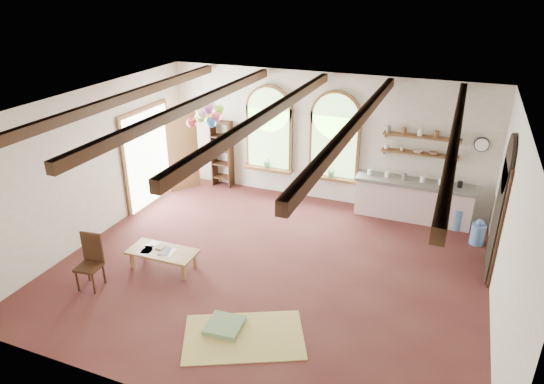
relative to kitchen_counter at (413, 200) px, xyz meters
The scene contains 27 objects.
floor 3.97m from the kitchen_counter, 125.71° to the right, with size 8.00×8.00×0.00m, color #512521.
ceiling_beams 4.73m from the kitchen_counter, 125.71° to the right, with size 6.20×6.80×0.18m, color #342010, non-canonical shape.
window_left 3.88m from the kitchen_counter, behind, with size 1.30×0.28×2.20m.
window_right 2.32m from the kitchen_counter, behind, with size 1.30×0.28×2.20m.
left_doorway 6.44m from the kitchen_counter, 167.37° to the right, with size 0.10×1.90×2.50m, color brown.
right_doorway 2.45m from the kitchen_counter, 45.86° to the right, with size 0.10×1.30×2.40m, color black.
kitchen_counter is the anchor object (origin of this frame).
wall_shelf_lower 1.09m from the kitchen_counter, 90.00° to the left, with size 1.70×0.24×0.04m, color brown.
wall_shelf_upper 1.49m from the kitchen_counter, 90.00° to the left, with size 1.70×0.24×0.04m, color brown.
wall_clock 1.91m from the kitchen_counter, 11.31° to the left, with size 0.32×0.32×0.04m, color black.
bookshelf 5.02m from the kitchen_counter, behind, with size 0.53×0.32×1.80m.
coffee_table 5.80m from the kitchen_counter, 136.87° to the right, with size 1.35×0.65×0.38m.
side_chair 7.13m from the kitchen_counter, 135.72° to the right, with size 0.46×0.46×1.03m.
floor_mat 5.57m from the kitchen_counter, 110.44° to the right, with size 1.89×1.16×0.02m, color tan.
floor_cushion 5.64m from the kitchen_counter, 114.30° to the right, with size 0.56×0.56×0.10m, color #69875D.
water_jug_a 1.63m from the kitchen_counter, 25.77° to the right, with size 0.30×0.30×0.58m.
water_jug_b 1.05m from the kitchen_counter, ahead, with size 0.33×0.33×0.65m.
balloon_cluster 5.19m from the kitchen_counter, 165.99° to the right, with size 0.73×0.73×1.15m.
table_book 5.86m from the kitchen_counter, 138.72° to the right, with size 0.16×0.23×0.02m, color olive.
tablet 5.76m from the kitchen_counter, 136.40° to the right, with size 0.20×0.28×0.01m, color black.
potted_plant_left 3.72m from the kitchen_counter, behind, with size 0.27×0.23×0.30m, color #598C4C.
potted_plant_right 2.04m from the kitchen_counter, behind, with size 0.27×0.23×0.30m, color #598C4C.
shelf_cup_a 1.38m from the kitchen_counter, 166.50° to the left, with size 0.12×0.10×0.10m, color white.
shelf_cup_b 1.22m from the kitchen_counter, 155.77° to the left, with size 0.10×0.10×0.09m, color beige.
shelf_bowl_a 1.14m from the kitchen_counter, 105.52° to the left, with size 0.22×0.22×0.05m, color beige.
shelf_bowl_b 1.18m from the kitchen_counter, 30.96° to the left, with size 0.20×0.20×0.06m, color #8C664C.
shelf_vase 1.37m from the kitchen_counter, 15.48° to the left, with size 0.18×0.18×0.19m, color slate.
Camera 1 is at (3.02, -7.47, 5.25)m, focal length 32.00 mm.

